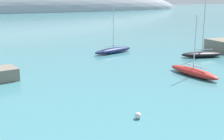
# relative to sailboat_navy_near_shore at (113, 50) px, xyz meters

# --- Properties ---
(sailboat_navy_near_shore) EXTENTS (8.12, 4.09, 7.64)m
(sailboat_navy_near_shore) POSITION_rel_sailboat_navy_near_shore_xyz_m (0.00, 0.00, 0.00)
(sailboat_navy_near_shore) COLOR navy
(sailboat_navy_near_shore) RESTS_ON water
(sailboat_red_mid_mooring) EXTENTS (2.50, 7.75, 7.32)m
(sailboat_red_mid_mooring) POSITION_rel_sailboat_navy_near_shore_xyz_m (2.75, -17.72, -0.00)
(sailboat_red_mid_mooring) COLOR red
(sailboat_red_mid_mooring) RESTS_ON water
(sailboat_black_outer_mooring) EXTENTS (7.00, 3.90, 9.06)m
(sailboat_black_outer_mooring) POSITION_rel_sailboat_navy_near_shore_xyz_m (11.44, -8.88, 0.02)
(sailboat_black_outer_mooring) COLOR black
(sailboat_black_outer_mooring) RESTS_ON water
(mooring_buoy_white) EXTENTS (0.53, 0.53, 0.53)m
(mooring_buoy_white) POSITION_rel_sailboat_navy_near_shore_xyz_m (-9.79, -26.77, -0.25)
(mooring_buoy_white) COLOR silver
(mooring_buoy_white) RESTS_ON water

